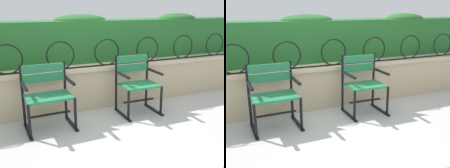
# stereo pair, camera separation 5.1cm
# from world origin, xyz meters

# --- Properties ---
(ground_plane) EXTENTS (60.00, 60.00, 0.00)m
(ground_plane) POSITION_xyz_m (0.00, 0.00, 0.00)
(ground_plane) COLOR #ADADA8
(stone_wall) EXTENTS (6.91, 0.41, 0.66)m
(stone_wall) POSITION_xyz_m (0.00, 0.79, 0.34)
(stone_wall) COLOR tan
(stone_wall) RESTS_ON ground
(iron_arch_fence) EXTENTS (6.38, 0.02, 0.42)m
(iron_arch_fence) POSITION_xyz_m (-0.15, 0.71, 0.85)
(iron_arch_fence) COLOR black
(iron_arch_fence) RESTS_ON stone_wall
(hedge_row) EXTENTS (6.77, 0.63, 0.81)m
(hedge_row) POSITION_xyz_m (-0.02, 1.28, 1.04)
(hedge_row) COLOR #236028
(hedge_row) RESTS_ON stone_wall
(park_chair_left) EXTENTS (0.63, 0.54, 0.84)m
(park_chair_left) POSITION_xyz_m (-0.84, 0.28, 0.46)
(park_chair_left) COLOR #237547
(park_chair_left) RESTS_ON ground
(park_chair_right) EXTENTS (0.58, 0.53, 0.87)m
(park_chair_right) POSITION_xyz_m (0.50, 0.27, 0.46)
(park_chair_right) COLOR #237547
(park_chair_right) RESTS_ON ground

